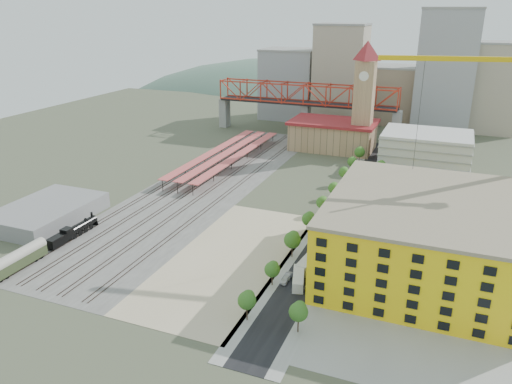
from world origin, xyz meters
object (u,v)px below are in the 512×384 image
at_px(clock_tower, 365,88).
at_px(site_trailer_d, 334,223).
at_px(construction_building, 424,236).
at_px(locomotive, 75,231).
at_px(coach, 18,259).
at_px(site_trailer_b, 308,263).
at_px(car_0, 285,280).
at_px(site_trailer_c, 321,242).
at_px(site_trailer_a, 298,279).

relative_size(clock_tower, site_trailer_d, 5.89).
relative_size(construction_building, locomotive, 2.56).
bearing_deg(construction_building, site_trailer_d, 145.90).
xyz_separation_m(coach, site_trailer_d, (66.00, 53.94, -1.54)).
bearing_deg(site_trailer_b, clock_tower, 99.93).
distance_m(clock_tower, construction_building, 107.36).
xyz_separation_m(clock_tower, car_0, (5.00, -117.79, -28.04)).
height_order(construction_building, site_trailer_d, construction_building).
bearing_deg(site_trailer_c, clock_tower, 75.08).
bearing_deg(site_trailer_a, locomotive, 163.95).
bearing_deg(car_0, site_trailer_b, 72.66).
relative_size(construction_building, car_0, 13.08).
height_order(construction_building, coach, construction_building).
distance_m(coach, site_trailer_c, 77.00).
distance_m(site_trailer_a, car_0, 3.13).
distance_m(clock_tower, locomotive, 132.71).
height_order(clock_tower, site_trailer_d, clock_tower).
distance_m(site_trailer_d, car_0, 35.53).
relative_size(construction_building, site_trailer_a, 5.33).
bearing_deg(coach, site_trailer_d, 39.26).
bearing_deg(site_trailer_c, site_trailer_a, -109.65).
height_order(site_trailer_a, site_trailer_d, site_trailer_a).
relative_size(locomotive, site_trailer_c, 1.94).
bearing_deg(construction_building, clock_tower, 108.78).
distance_m(clock_tower, site_trailer_d, 87.22).
distance_m(site_trailer_b, site_trailer_d, 26.47).
bearing_deg(coach, clock_tower, 66.95).
bearing_deg(site_trailer_b, site_trailer_a, -84.27).
height_order(coach, site_trailer_a, coach).
xyz_separation_m(clock_tower, site_trailer_b, (8.00, -108.86, -27.29)).
distance_m(clock_tower, site_trailer_c, 100.79).
height_order(clock_tower, site_trailer_b, clock_tower).
relative_size(locomotive, site_trailer_d, 2.24).
xyz_separation_m(construction_building, site_trailer_a, (-26.00, -17.17, -8.11)).
bearing_deg(construction_building, site_trailer_c, 172.76).
xyz_separation_m(site_trailer_b, site_trailer_d, (0.00, 26.47, -0.20)).
bearing_deg(construction_building, car_0, -148.47).
height_order(locomotive, coach, coach).
height_order(clock_tower, site_trailer_c, clock_tower).
height_order(construction_building, site_trailer_b, construction_building).
bearing_deg(site_trailer_c, car_0, -117.75).
xyz_separation_m(site_trailer_a, site_trailer_d, (0.00, 34.77, -0.09)).
relative_size(site_trailer_a, site_trailer_b, 0.92).
xyz_separation_m(site_trailer_b, car_0, (-3.00, -8.93, -0.75)).
xyz_separation_m(coach, site_trailer_a, (66.00, 19.17, -1.45)).
distance_m(construction_building, coach, 99.14).
bearing_deg(site_trailer_a, site_trailer_c, 74.70).
bearing_deg(site_trailer_d, site_trailer_b, -91.20).
xyz_separation_m(locomotive, site_trailer_d, (66.00, 33.92, -0.64)).
bearing_deg(site_trailer_a, car_0, 176.49).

